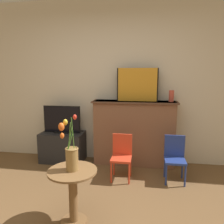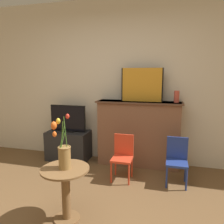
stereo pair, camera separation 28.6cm
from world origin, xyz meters
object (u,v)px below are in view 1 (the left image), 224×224
Objects in this scene: painting at (137,85)px; chair_blue at (175,156)px; chair_red at (122,154)px; tv_monitor at (62,120)px; vase_tulips at (71,154)px.

painting is 1.22m from chair_blue.
chair_red and chair_blue have the same top height.
painting reaches higher than tv_monitor.
tv_monitor is 1.67m from vase_tulips.
chair_blue is (0.74, 0.05, 0.00)m from chair_red.
vase_tulips reaches higher than chair_red.
tv_monitor is at bearing -176.40° from painting.
chair_red is 1.17× the size of vase_tulips.
tv_monitor is 1.00× the size of chair_blue.
tv_monitor is (-1.25, -0.08, -0.60)m from painting.
tv_monitor is 1.00× the size of chair_red.
tv_monitor is 1.90m from chair_blue.
chair_red is 1.17m from vase_tulips.
tv_monitor reaches higher than chair_red.
tv_monitor is at bearing 114.78° from vase_tulips.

